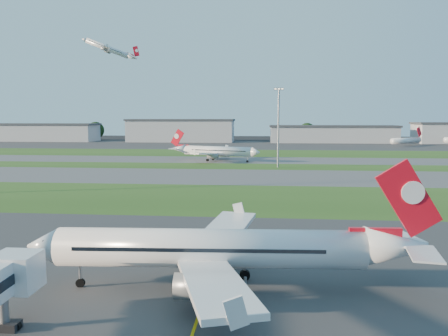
# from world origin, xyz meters

# --- Properties ---
(ground) EXTENTS (700.00, 700.00, 0.00)m
(ground) POSITION_xyz_m (0.00, 0.00, 0.00)
(ground) COLOR black
(ground) RESTS_ON ground
(apron_near) EXTENTS (300.00, 70.00, 0.01)m
(apron_near) POSITION_xyz_m (0.00, 0.00, 0.01)
(apron_near) COLOR #333335
(apron_near) RESTS_ON ground
(grass_strip_a) EXTENTS (300.00, 34.00, 0.01)m
(grass_strip_a) POSITION_xyz_m (0.00, 52.00, 0.01)
(grass_strip_a) COLOR #294B19
(grass_strip_a) RESTS_ON ground
(taxiway_a) EXTENTS (300.00, 32.00, 0.01)m
(taxiway_a) POSITION_xyz_m (0.00, 85.00, 0.01)
(taxiway_a) COLOR #515154
(taxiway_a) RESTS_ON ground
(grass_strip_b) EXTENTS (300.00, 18.00, 0.01)m
(grass_strip_b) POSITION_xyz_m (0.00, 110.00, 0.01)
(grass_strip_b) COLOR #294B19
(grass_strip_b) RESTS_ON ground
(taxiway_b) EXTENTS (300.00, 26.00, 0.01)m
(taxiway_b) POSITION_xyz_m (0.00, 132.00, 0.01)
(taxiway_b) COLOR #515154
(taxiway_b) RESTS_ON ground
(grass_strip_c) EXTENTS (300.00, 40.00, 0.01)m
(grass_strip_c) POSITION_xyz_m (0.00, 165.00, 0.01)
(grass_strip_c) COLOR #294B19
(grass_strip_c) RESTS_ON ground
(apron_far) EXTENTS (400.00, 80.00, 0.01)m
(apron_far) POSITION_xyz_m (0.00, 225.00, 0.01)
(apron_far) COLOR #333335
(apron_far) RESTS_ON ground
(yellow_line) EXTENTS (0.25, 60.00, 0.02)m
(yellow_line) POSITION_xyz_m (5.00, 0.00, 0.00)
(yellow_line) COLOR gold
(yellow_line) RESTS_ON ground
(airliner_parked) EXTENTS (35.93, 30.44, 11.21)m
(airliner_parked) POSITION_xyz_m (5.57, 4.94, 3.93)
(airliner_parked) COLOR white
(airliner_parked) RESTS_ON ground
(airliner_taxiing) EXTENTS (32.78, 27.68, 10.62)m
(airliner_taxiing) POSITION_xyz_m (-7.05, 127.21, 3.73)
(airliner_taxiing) COLOR white
(airliner_taxiing) RESTS_ON ground
(airliner_departing) EXTENTS (30.87, 26.00, 9.68)m
(airliner_departing) POSITION_xyz_m (-79.70, 215.88, 55.85)
(airliner_departing) COLOR white
(mini_jet_near) EXTENTS (22.91, 19.85, 9.48)m
(mini_jet_near) POSITION_xyz_m (91.45, 222.38, 3.28)
(mini_jet_near) COLOR white
(mini_jet_near) RESTS_ON ground
(light_mast_centre) EXTENTS (3.20, 0.70, 25.80)m
(light_mast_centre) POSITION_xyz_m (15.00, 108.00, 14.81)
(light_mast_centre) COLOR gray
(light_mast_centre) RESTS_ON ground
(hangar_far_west) EXTENTS (91.80, 23.00, 12.20)m
(hangar_far_west) POSITION_xyz_m (-150.00, 255.00, 6.14)
(hangar_far_west) COLOR #929499
(hangar_far_west) RESTS_ON ground
(hangar_west) EXTENTS (71.40, 23.00, 15.20)m
(hangar_west) POSITION_xyz_m (-45.00, 255.00, 7.64)
(hangar_west) COLOR #929499
(hangar_west) RESTS_ON ground
(hangar_east) EXTENTS (81.60, 23.00, 11.20)m
(hangar_east) POSITION_xyz_m (55.00, 255.00, 5.64)
(hangar_east) COLOR #929499
(hangar_east) RESTS_ON ground
(tree_west) EXTENTS (12.10, 12.10, 13.20)m
(tree_west) POSITION_xyz_m (-110.00, 270.00, 7.14)
(tree_west) COLOR black
(tree_west) RESTS_ON ground
(tree_mid_west) EXTENTS (9.90, 9.90, 10.80)m
(tree_mid_west) POSITION_xyz_m (-20.00, 266.00, 5.84)
(tree_mid_west) COLOR black
(tree_mid_west) RESTS_ON ground
(tree_mid_east) EXTENTS (11.55, 11.55, 12.60)m
(tree_mid_east) POSITION_xyz_m (40.00, 269.00, 6.81)
(tree_mid_east) COLOR black
(tree_mid_east) RESTS_ON ground
(tree_east) EXTENTS (10.45, 10.45, 11.40)m
(tree_east) POSITION_xyz_m (115.00, 267.00, 6.16)
(tree_east) COLOR black
(tree_east) RESTS_ON ground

